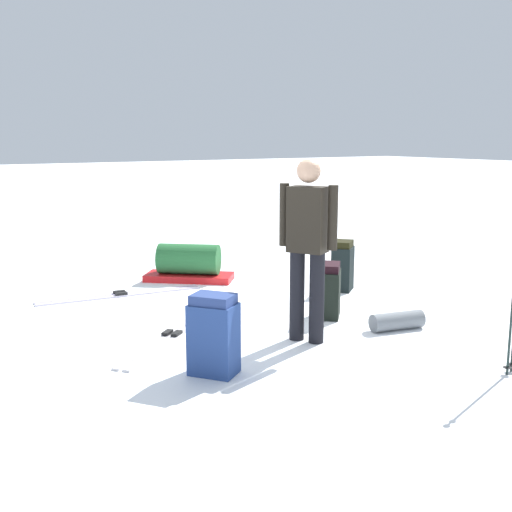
% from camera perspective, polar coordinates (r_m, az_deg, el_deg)
% --- Properties ---
extents(ground_plane, '(80.00, 80.00, 0.00)m').
position_cam_1_polar(ground_plane, '(6.60, 0.00, -5.98)').
color(ground_plane, white).
extents(skier_standing, '(0.36, 0.51, 1.70)m').
position_cam_1_polar(skier_standing, '(5.83, 4.65, 1.38)').
color(skier_standing, black).
rests_on(skier_standing, ground_plane).
extents(ski_pair_near, '(1.61, 1.38, 0.05)m').
position_cam_1_polar(ski_pair_near, '(6.21, -7.52, -7.05)').
color(ski_pair_near, silver).
rests_on(ski_pair_near, ground_plane).
extents(ski_pair_far, '(1.99, 0.37, 0.05)m').
position_cam_1_polar(ski_pair_far, '(7.86, -12.05, -3.40)').
color(ski_pair_far, silver).
rests_on(ski_pair_far, ground_plane).
extents(backpack_large_dark, '(0.41, 0.42, 0.58)m').
position_cam_1_polar(backpack_large_dark, '(6.79, 6.62, -3.12)').
color(backpack_large_dark, black).
rests_on(backpack_large_dark, ground_plane).
extents(backpack_bright, '(0.43, 0.45, 0.66)m').
position_cam_1_polar(backpack_bright, '(5.15, -3.82, -7.09)').
color(backpack_bright, navy).
rests_on(backpack_bright, ground_plane).
extents(backpack_small_spare, '(0.41, 0.39, 0.62)m').
position_cam_1_polar(backpack_small_spare, '(7.97, 7.77, -0.90)').
color(backpack_small_spare, black).
rests_on(backpack_small_spare, ground_plane).
extents(gear_sled, '(1.17, 1.09, 0.49)m').
position_cam_1_polar(gear_sled, '(8.49, -6.03, -0.70)').
color(gear_sled, red).
rests_on(gear_sled, ground_plane).
extents(sleeping_mat_rolled, '(0.58, 0.29, 0.18)m').
position_cam_1_polar(sleeping_mat_rolled, '(6.50, 12.52, -5.69)').
color(sleeping_mat_rolled, slate).
rests_on(sleeping_mat_rolled, ground_plane).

